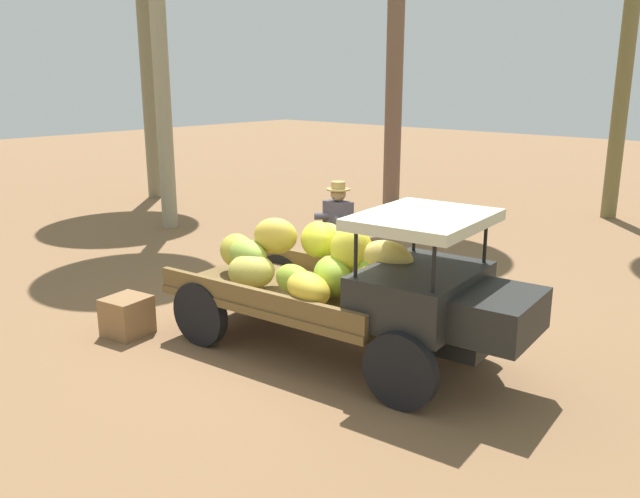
{
  "coord_description": "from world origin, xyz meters",
  "views": [
    {
      "loc": [
        5.33,
        -5.93,
        3.26
      ],
      "look_at": [
        0.31,
        -0.26,
        1.25
      ],
      "focal_mm": 36.96,
      "sensor_mm": 36.0,
      "label": 1
    }
  ],
  "objects_px": {
    "wooden_crate": "(127,316)",
    "truck": "(355,284)",
    "loose_banana_bunch": "(360,282)",
    "farmer": "(338,234)"
  },
  "relations": [
    {
      "from": "farmer",
      "to": "loose_banana_bunch",
      "type": "bearing_deg",
      "value": -174.97
    },
    {
      "from": "farmer",
      "to": "wooden_crate",
      "type": "distance_m",
      "value": 3.12
    },
    {
      "from": "truck",
      "to": "wooden_crate",
      "type": "xyz_separation_m",
      "value": [
        -2.64,
        -1.39,
        -0.66
      ]
    },
    {
      "from": "loose_banana_bunch",
      "to": "farmer",
      "type": "bearing_deg",
      "value": -91.52
    },
    {
      "from": "wooden_crate",
      "to": "truck",
      "type": "bearing_deg",
      "value": 27.74
    },
    {
      "from": "truck",
      "to": "farmer",
      "type": "height_order",
      "value": "truck"
    },
    {
      "from": "truck",
      "to": "farmer",
      "type": "relative_size",
      "value": 2.54
    },
    {
      "from": "farmer",
      "to": "loose_banana_bunch",
      "type": "height_order",
      "value": "farmer"
    },
    {
      "from": "farmer",
      "to": "wooden_crate",
      "type": "height_order",
      "value": "farmer"
    },
    {
      "from": "loose_banana_bunch",
      "to": "truck",
      "type": "bearing_deg",
      "value": -53.34
    }
  ]
}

